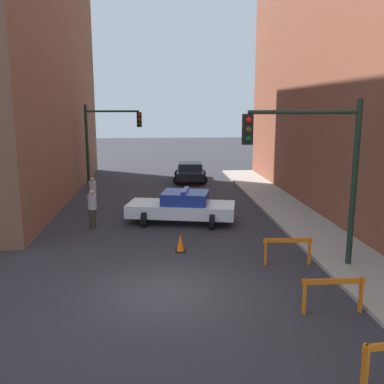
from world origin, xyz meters
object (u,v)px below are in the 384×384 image
at_px(pedestrian_crossing, 92,208).
at_px(pedestrian_corner, 93,193).
at_px(traffic_light_near, 319,158).
at_px(police_car, 182,207).
at_px(parked_car_near, 190,172).
at_px(traffic_light_far, 105,135).
at_px(traffic_cone, 180,243).
at_px(barrier_mid, 333,289).
at_px(barrier_back, 288,247).

relative_size(pedestrian_crossing, pedestrian_corner, 1.00).
height_order(traffic_light_near, police_car, traffic_light_near).
distance_m(traffic_light_near, pedestrian_crossing, 9.69).
relative_size(traffic_light_near, parked_car_near, 1.18).
bearing_deg(traffic_light_far, parked_car_near, 25.17).
relative_size(parked_car_near, traffic_cone, 6.74).
bearing_deg(pedestrian_crossing, traffic_light_far, 55.38).
xyz_separation_m(pedestrian_corner, traffic_cone, (3.99, -6.69, -0.54)).
bearing_deg(traffic_light_near, pedestrian_crossing, 145.44).
bearing_deg(parked_car_near, pedestrian_crossing, -109.98).
height_order(traffic_light_near, barrier_mid, traffic_light_near).
distance_m(police_car, pedestrian_corner, 5.13).
distance_m(barrier_back, traffic_cone, 3.76).
distance_m(police_car, pedestrian_crossing, 3.88).
height_order(police_car, traffic_cone, police_car).
height_order(traffic_light_near, traffic_cone, traffic_light_near).
height_order(pedestrian_crossing, pedestrian_corner, same).
bearing_deg(pedestrian_crossing, barrier_mid, -86.43).
height_order(barrier_back, traffic_cone, barrier_back).
bearing_deg(police_car, barrier_mid, -147.88).
relative_size(police_car, traffic_cone, 7.59).
height_order(traffic_light_near, barrier_back, traffic_light_near).
relative_size(parked_car_near, barrier_mid, 2.76).
relative_size(pedestrian_corner, traffic_cone, 2.53).
distance_m(pedestrian_corner, barrier_mid, 13.82).
distance_m(traffic_light_far, police_car, 9.55).
bearing_deg(pedestrian_crossing, traffic_light_near, -71.58).
bearing_deg(barrier_mid, parked_car_near, 95.87).
distance_m(pedestrian_crossing, traffic_cone, 4.89).
height_order(police_car, barrier_back, police_car).
height_order(traffic_light_near, pedestrian_crossing, traffic_light_near).
height_order(traffic_light_far, pedestrian_corner, traffic_light_far).
relative_size(barrier_back, traffic_cone, 2.44).
relative_size(parked_car_near, pedestrian_crossing, 2.66).
distance_m(police_car, barrier_back, 6.28).
bearing_deg(pedestrian_corner, pedestrian_crossing, 29.24).
xyz_separation_m(barrier_back, traffic_cone, (-3.40, 1.58, -0.30)).
bearing_deg(traffic_cone, traffic_light_far, 107.96).
distance_m(pedestrian_crossing, pedestrian_corner, 3.38).
bearing_deg(parked_car_near, pedestrian_corner, -120.69).
distance_m(police_car, traffic_cone, 3.91).
xyz_separation_m(pedestrian_crossing, traffic_cone, (3.53, -3.34, -0.54)).
bearing_deg(barrier_back, traffic_cone, 155.13).
xyz_separation_m(parked_car_near, traffic_cone, (-1.53, -14.57, -0.36)).
bearing_deg(pedestrian_crossing, pedestrian_corner, 60.70).
bearing_deg(traffic_cone, pedestrian_crossing, 136.63).
xyz_separation_m(traffic_light_far, barrier_back, (7.30, -13.60, -2.78)).
relative_size(police_car, parked_car_near, 1.13).
height_order(parked_car_near, barrier_back, parked_car_near).
bearing_deg(barrier_back, pedestrian_corner, 131.81).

